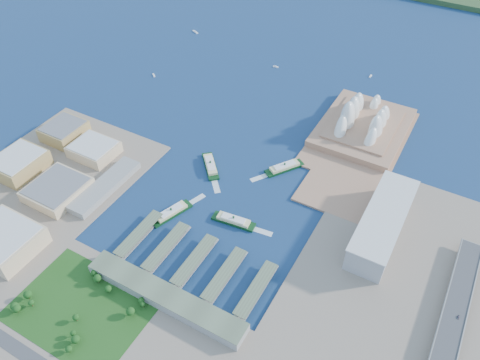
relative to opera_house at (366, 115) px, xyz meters
The scene contains 20 objects.
ground 300.75m from the opera_house, 110.56° to the right, with size 3000.00×3000.00×0.00m, color #10244C.
west_land 524.58m from the opera_house, 132.68° to the right, with size 220.00×390.00×3.00m, color gray.
south_land 502.05m from the opera_house, 102.09° to the right, with size 720.00×180.00×3.00m, color gray.
east_land 357.85m from the opera_house, 67.75° to the right, with size 240.00×500.00×3.00m, color gray.
peninsula 36.56m from the opera_house, 82.87° to the right, with size 135.00×220.00×3.00m, color #A47659.
opera_house is the anchor object (origin of this frame).
toaster_building 219.62m from the opera_house, 65.77° to the right, with size 45.00×155.00×35.00m, color #97979D.
west_buildings 498.76m from the opera_house, 135.41° to the right, with size 200.00×280.00×27.00m, color #A68B53, non-canonical shape.
ferry_wharves 367.50m from the opera_house, 104.38° to the right, with size 184.00×90.00×9.30m, color #56634B, non-canonical shape.
terminal_building 425.27m from the opera_house, 102.24° to the right, with size 200.00×28.00×12.00m, color gray.
park 498.56m from the opera_house, 109.34° to the right, with size 150.00×110.00×16.00m, color #194714, non-canonical shape.
ferry_a 259.61m from the opera_house, 130.58° to the right, with size 15.47×60.78×11.49m, color #0D3515, non-canonical shape.
ferry_b 164.27m from the opera_house, 115.70° to the right, with size 15.40×60.50×11.44m, color #0D3515, non-canonical shape.
ferry_c 344.58m from the opera_house, 118.27° to the right, with size 15.27×60.00×11.35m, color #0D3515, non-canonical shape.
ferry_d 287.81m from the opera_house, 106.90° to the right, with size 14.92×58.63×11.09m, color #0D3515, non-canonical shape.
boat_a 402.61m from the opera_house, behind, with size 3.12×12.49×2.41m, color white, non-canonical shape.
boat_b 244.20m from the opera_house, 151.70° to the left, with size 3.59×10.27×2.77m, color white, non-canonical shape.
boat_d 463.47m from the opera_house, 159.24° to the left, with size 3.79×17.32×2.92m, color white, non-canonical shape.
boat_e 179.29m from the opera_house, 103.58° to the left, with size 3.27×10.27×2.52m, color white, non-canonical shape.
car_c 348.40m from the opera_house, 55.12° to the right, with size 1.87×4.59×1.33m, color slate.
Camera 1 is at (230.69, -347.91, 460.77)m, focal length 35.00 mm.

